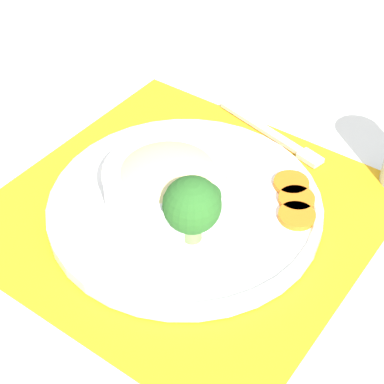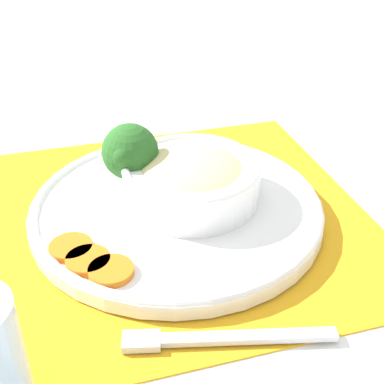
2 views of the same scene
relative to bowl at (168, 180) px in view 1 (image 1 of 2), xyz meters
name	(u,v)px [view 1 (image 1 of 2)]	position (x,y,z in m)	size (l,w,h in m)	color
ground_plane	(185,213)	(-0.01, 0.02, -0.05)	(4.00, 4.00, 0.00)	white
placemat	(185,212)	(-0.01, 0.02, -0.05)	(0.45, 0.46, 0.00)	orange
plate	(185,204)	(-0.01, 0.02, -0.03)	(0.33, 0.33, 0.02)	white
bowl	(168,180)	(0.00, 0.00, 0.00)	(0.15, 0.15, 0.06)	white
broccoli_floret	(193,205)	(0.03, 0.06, 0.02)	(0.06, 0.06, 0.08)	#759E51
carrot_slice_near	(297,216)	(-0.07, 0.14, -0.02)	(0.04, 0.04, 0.01)	orange
carrot_slice_middle	(296,199)	(-0.09, 0.12, -0.02)	(0.04, 0.04, 0.01)	orange
carrot_slice_far	(291,183)	(-0.11, 0.10, -0.02)	(0.04, 0.04, 0.01)	orange
fork	(279,138)	(-0.20, 0.03, -0.04)	(0.05, 0.18, 0.01)	silver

